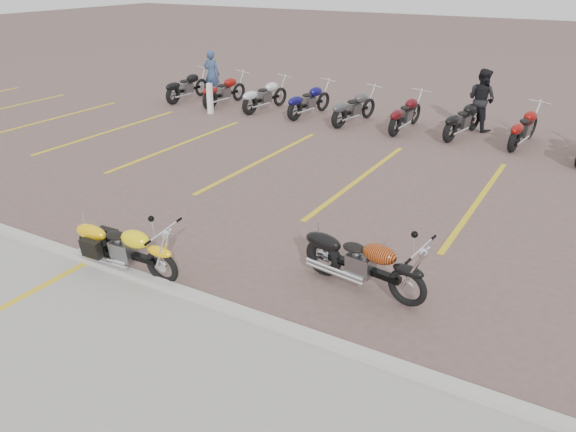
{
  "coord_description": "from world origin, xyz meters",
  "views": [
    {
      "loc": [
        4.74,
        -7.43,
        4.57
      ],
      "look_at": [
        0.46,
        -0.11,
        0.75
      ],
      "focal_mm": 35.0,
      "sensor_mm": 36.0,
      "label": 1
    }
  ],
  "objects_px": {
    "flame_cruiser": "(361,264)",
    "bollard": "(210,99)",
    "yellow_cruiser": "(125,249)",
    "person_a": "(212,74)",
    "person_b": "(481,100)"
  },
  "relations": [
    {
      "from": "person_a",
      "to": "person_b",
      "type": "xyz_separation_m",
      "value": [
        9.67,
        0.37,
        0.05
      ]
    },
    {
      "from": "yellow_cruiser",
      "to": "person_a",
      "type": "relative_size",
      "value": 1.19
    },
    {
      "from": "person_b",
      "to": "yellow_cruiser",
      "type": "bearing_deg",
      "value": 101.05
    },
    {
      "from": "yellow_cruiser",
      "to": "flame_cruiser",
      "type": "bearing_deg",
      "value": 20.66
    },
    {
      "from": "flame_cruiser",
      "to": "person_b",
      "type": "height_order",
      "value": "person_b"
    },
    {
      "from": "flame_cruiser",
      "to": "bollard",
      "type": "xyz_separation_m",
      "value": [
        -8.79,
        7.71,
        0.07
      ]
    },
    {
      "from": "flame_cruiser",
      "to": "person_a",
      "type": "xyz_separation_m",
      "value": [
        -10.28,
        9.79,
        0.42
      ]
    },
    {
      "from": "person_a",
      "to": "person_b",
      "type": "relative_size",
      "value": 0.94
    },
    {
      "from": "person_a",
      "to": "bollard",
      "type": "height_order",
      "value": "person_a"
    },
    {
      "from": "yellow_cruiser",
      "to": "bollard",
      "type": "relative_size",
      "value": 2.03
    },
    {
      "from": "flame_cruiser",
      "to": "person_a",
      "type": "bearing_deg",
      "value": 144.81
    },
    {
      "from": "yellow_cruiser",
      "to": "flame_cruiser",
      "type": "height_order",
      "value": "flame_cruiser"
    },
    {
      "from": "yellow_cruiser",
      "to": "bollard",
      "type": "bearing_deg",
      "value": 118.26
    },
    {
      "from": "flame_cruiser",
      "to": "person_b",
      "type": "xyz_separation_m",
      "value": [
        -0.6,
        10.15,
        0.48
      ]
    },
    {
      "from": "person_a",
      "to": "bollard",
      "type": "distance_m",
      "value": 2.58
    }
  ]
}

